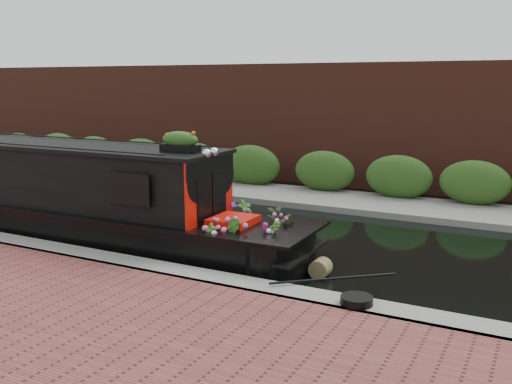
% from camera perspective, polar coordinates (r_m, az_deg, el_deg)
% --- Properties ---
extents(ground, '(80.00, 80.00, 0.00)m').
position_cam_1_polar(ground, '(13.00, -1.96, -4.22)').
color(ground, black).
rests_on(ground, ground).
extents(near_bank_coping, '(40.00, 0.60, 0.50)m').
position_cam_1_polar(near_bank_coping, '(10.39, -11.08, -8.39)').
color(near_bank_coping, gray).
rests_on(near_bank_coping, ground).
extents(far_bank_path, '(40.00, 2.40, 0.34)m').
position_cam_1_polar(far_bank_path, '(16.68, 5.19, -0.84)').
color(far_bank_path, slate).
rests_on(far_bank_path, ground).
extents(far_hedge, '(40.00, 1.10, 2.80)m').
position_cam_1_polar(far_hedge, '(17.50, 6.32, -0.30)').
color(far_hedge, '#294C19').
rests_on(far_hedge, ground).
extents(far_brick_wall, '(40.00, 1.00, 8.00)m').
position_cam_1_polar(far_brick_wall, '(19.43, 8.58, 0.78)').
color(far_brick_wall, '#54271C').
rests_on(far_brick_wall, ground).
extents(narrowboat, '(11.42, 2.19, 2.68)m').
position_cam_1_polar(narrowboat, '(13.47, -18.74, -0.80)').
color(narrowboat, black).
rests_on(narrowboat, ground).
extents(rope_fender, '(0.34, 0.33, 0.34)m').
position_cam_1_polar(rope_fender, '(10.21, 6.47, -7.59)').
color(rope_fender, brown).
rests_on(rope_fender, ground).
extents(coiled_mooring_rope, '(0.47, 0.47, 0.12)m').
position_cam_1_polar(coiled_mooring_rope, '(8.50, 10.03, -10.62)').
color(coiled_mooring_rope, black).
rests_on(coiled_mooring_rope, near_bank_coping).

